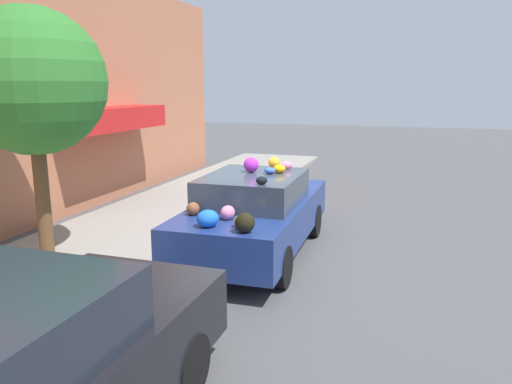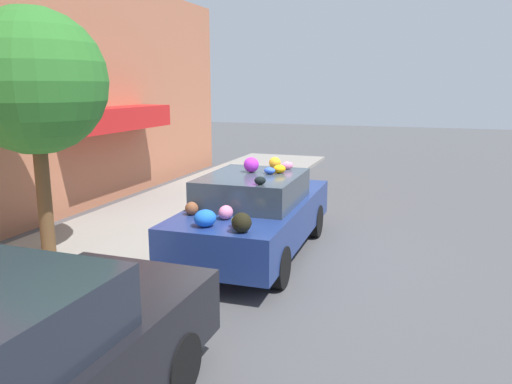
{
  "view_description": "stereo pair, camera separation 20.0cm",
  "coord_description": "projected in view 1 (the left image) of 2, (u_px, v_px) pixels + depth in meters",
  "views": [
    {
      "loc": [
        -8.14,
        -2.8,
        2.97
      ],
      "look_at": [
        0.0,
        -0.14,
        1.14
      ],
      "focal_mm": 35.0,
      "sensor_mm": 36.0,
      "label": 1
    },
    {
      "loc": [
        -8.08,
        -2.99,
        2.97
      ],
      "look_at": [
        0.0,
        -0.14,
        1.14
      ],
      "focal_mm": 35.0,
      "sensor_mm": 36.0,
      "label": 2
    }
  ],
  "objects": [
    {
      "name": "ground_plane",
      "position": [
        248.0,
        253.0,
        9.04
      ],
      "size": [
        60.0,
        60.0,
        0.0
      ],
      "primitive_type": "plane",
      "color": "#4C4C4F"
    },
    {
      "name": "fire_hydrant",
      "position": [
        214.0,
        194.0,
        11.82
      ],
      "size": [
        0.2,
        0.2,
        0.7
      ],
      "color": "gold",
      "rests_on": "sidewalk_curb"
    },
    {
      "name": "art_car",
      "position": [
        255.0,
        213.0,
        8.79
      ],
      "size": [
        4.43,
        1.91,
        1.74
      ],
      "rotation": [
        0.0,
        0.0,
        0.03
      ],
      "color": "navy",
      "rests_on": "ground"
    },
    {
      "name": "street_tree",
      "position": [
        32.0,
        83.0,
        7.95
      ],
      "size": [
        2.36,
        2.36,
        4.11
      ],
      "color": "brown",
      "rests_on": "sidewalk_curb"
    },
    {
      "name": "building_facade",
      "position": [
        21.0,
        95.0,
        10.08
      ],
      "size": [
        18.0,
        1.2,
        5.63
      ],
      "color": "#B26B4C",
      "rests_on": "ground"
    },
    {
      "name": "sidewalk_curb",
      "position": [
        119.0,
        236.0,
        9.85
      ],
      "size": [
        24.0,
        3.2,
        0.11
      ],
      "color": "gray",
      "rests_on": "ground"
    }
  ]
}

